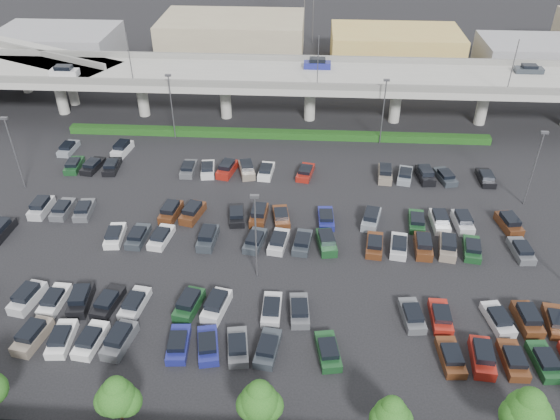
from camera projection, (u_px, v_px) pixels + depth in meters
name	position (u px, v px, depth m)	size (l,w,h in m)	color
ground	(263.00, 231.00, 65.41)	(280.00, 280.00, 0.00)	black
overpass	(278.00, 79.00, 87.90)	(150.00, 13.00, 15.80)	#979890
hedge	(277.00, 134.00, 85.72)	(66.00, 1.60, 1.10)	#103810
tree_row	(242.00, 401.00, 41.52)	(65.07, 3.66, 5.94)	#332316
parked_cars	(255.00, 247.00, 61.93)	(62.85, 41.64, 1.67)	#4F5156
light_poles	(229.00, 177.00, 63.75)	(66.90, 48.38, 10.30)	#515257
distant_buildings	(348.00, 43.00, 113.66)	(138.00, 24.00, 9.00)	gray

